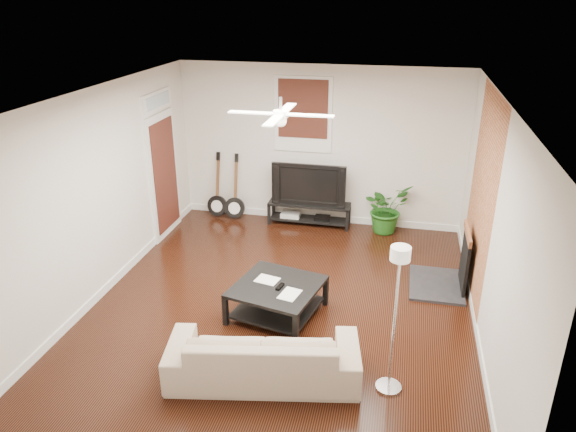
% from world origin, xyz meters
% --- Properties ---
extents(room, '(5.01, 6.01, 2.81)m').
position_xyz_m(room, '(0.00, 0.00, 1.40)').
color(room, black).
rests_on(room, ground).
extents(brick_accent, '(0.02, 2.20, 2.80)m').
position_xyz_m(brick_accent, '(2.49, 1.00, 1.40)').
color(brick_accent, '#AA5E36').
rests_on(brick_accent, floor).
extents(fireplace, '(0.80, 1.10, 0.92)m').
position_xyz_m(fireplace, '(2.20, 1.00, 0.46)').
color(fireplace, black).
rests_on(fireplace, floor).
extents(window_back, '(1.00, 0.06, 1.30)m').
position_xyz_m(window_back, '(-0.30, 2.97, 1.95)').
color(window_back, '#38180F').
rests_on(window_back, wall_back).
extents(door_left, '(0.08, 1.00, 2.50)m').
position_xyz_m(door_left, '(-2.46, 1.90, 1.25)').
color(door_left, white).
rests_on(door_left, wall_left).
extents(tv_stand, '(1.46, 0.39, 0.41)m').
position_xyz_m(tv_stand, '(-0.13, 2.78, 0.20)').
color(tv_stand, black).
rests_on(tv_stand, floor).
extents(tv, '(1.31, 0.17, 0.75)m').
position_xyz_m(tv, '(-0.13, 2.80, 0.79)').
color(tv, black).
rests_on(tv, tv_stand).
extents(coffee_table, '(1.24, 1.24, 0.43)m').
position_xyz_m(coffee_table, '(-0.01, -0.20, 0.22)').
color(coffee_table, black).
rests_on(coffee_table, floor).
extents(sofa, '(2.18, 1.17, 0.60)m').
position_xyz_m(sofa, '(0.13, -1.43, 0.30)').
color(sofa, tan).
rests_on(sofa, floor).
extents(floor_lamp, '(0.32, 0.32, 1.69)m').
position_xyz_m(floor_lamp, '(1.48, -1.33, 0.84)').
color(floor_lamp, white).
rests_on(floor_lamp, floor).
extents(potted_plant, '(1.03, 1.03, 0.87)m').
position_xyz_m(potted_plant, '(1.22, 2.76, 0.43)').
color(potted_plant, '#205E1B').
rests_on(potted_plant, floor).
extents(guitar_left, '(0.40, 0.30, 1.22)m').
position_xyz_m(guitar_left, '(-1.86, 2.75, 0.61)').
color(guitar_left, black).
rests_on(guitar_left, floor).
extents(guitar_right, '(0.38, 0.28, 1.22)m').
position_xyz_m(guitar_right, '(-1.51, 2.72, 0.61)').
color(guitar_right, black).
rests_on(guitar_right, floor).
extents(ceiling_fan, '(1.24, 1.24, 0.32)m').
position_xyz_m(ceiling_fan, '(0.00, 0.00, 2.60)').
color(ceiling_fan, white).
rests_on(ceiling_fan, ceiling).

